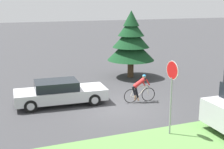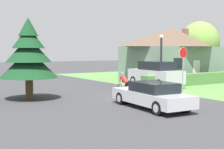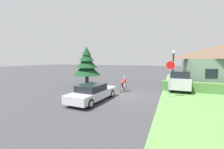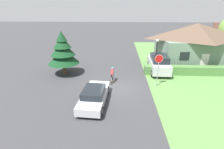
# 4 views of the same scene
# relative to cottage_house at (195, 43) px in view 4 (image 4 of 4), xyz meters

# --- Properties ---
(ground_plane) EXTENTS (140.00, 140.00, 0.00)m
(ground_plane) POSITION_rel_cottage_house_xyz_m (-9.92, -8.29, -2.64)
(ground_plane) COLOR #38383A
(grass_verge_right) EXTENTS (16.00, 36.00, 0.01)m
(grass_verge_right) POSITION_rel_cottage_house_xyz_m (1.28, -4.29, -2.64)
(grass_verge_right) COLOR #568442
(grass_verge_right) RESTS_ON ground
(cottage_house) EXTENTS (9.93, 7.10, 5.15)m
(cottage_house) POSITION_rel_cottage_house_xyz_m (0.00, 0.00, 0.00)
(cottage_house) COLOR slate
(cottage_house) RESTS_ON ground
(hedge_row) EXTENTS (11.68, 0.90, 0.97)m
(hedge_row) POSITION_rel_cottage_house_xyz_m (-0.97, -4.39, -2.16)
(hedge_row) COLOR #4C7A3D
(hedge_row) RESTS_ON ground
(sedan_left_lane) EXTENTS (2.06, 4.86, 1.30)m
(sedan_left_lane) POSITION_rel_cottage_house_xyz_m (-11.45, -10.93, -2.00)
(sedan_left_lane) COLOR #BCBCC1
(sedan_left_lane) RESTS_ON ground
(cyclist) EXTENTS (0.44, 1.79, 1.52)m
(cyclist) POSITION_rel_cottage_house_xyz_m (-10.27, -6.83, -1.92)
(cyclist) COLOR black
(cyclist) RESTS_ON ground
(parked_suv_right) EXTENTS (2.09, 4.95, 2.01)m
(parked_suv_right) POSITION_rel_cottage_house_xyz_m (-5.13, -3.66, -1.64)
(parked_suv_right) COLOR #B7B7BC
(parked_suv_right) RESTS_ON ground
(stop_sign) EXTENTS (0.75, 0.07, 3.07)m
(stop_sign) POSITION_rel_cottage_house_xyz_m (-6.03, -7.56, -0.46)
(stop_sign) COLOR gray
(stop_sign) RESTS_ON ground
(street_lamp) EXTENTS (0.29, 0.29, 4.08)m
(street_lamp) POSITION_rel_cottage_house_xyz_m (-5.80, -5.10, -0.28)
(street_lamp) COLOR black
(street_lamp) RESTS_ON ground
(conifer_tall_near) EXTENTS (3.33, 3.33, 4.73)m
(conifer_tall_near) POSITION_rel_cottage_house_xyz_m (-15.63, -4.87, -0.06)
(conifer_tall_near) COLOR #4C3823
(conifer_tall_near) RESTS_ON ground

